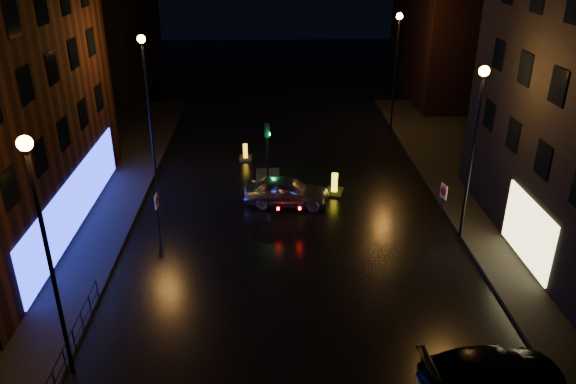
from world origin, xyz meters
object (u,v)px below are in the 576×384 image
traffic_signal (268,170)px  silver_hatchback (287,191)px  road_sign_right (443,195)px  dark_sedan (493,372)px  bollard_near (334,189)px  road_sign_left (157,205)px  bollard_far (246,156)px

traffic_signal → silver_hatchback: 3.74m
traffic_signal → road_sign_right: 10.66m
dark_sedan → bollard_near: 15.31m
road_sign_right → road_sign_left: bearing=-14.3°
road_sign_right → traffic_signal: bearing=-51.9°
silver_hatchback → bollard_near: (2.71, 1.29, -0.51)m
bollard_far → dark_sedan: bearing=-66.7°
dark_sedan → road_sign_right: road_sign_right is taller
bollard_near → bollard_far: 7.41m
bollard_far → road_sign_left: road_sign_left is taller
bollard_far → road_sign_left: 10.49m
traffic_signal → silver_hatchback: traffic_signal is taller
road_sign_right → bollard_far: bearing=-58.7°
silver_hatchback → road_sign_right: 8.06m
traffic_signal → road_sign_right: size_ratio=1.56×
bollard_far → road_sign_right: road_sign_right is taller
bollard_near → bollard_far: (-5.14, 5.33, -0.04)m
bollard_far → road_sign_left: bearing=-111.4°
silver_hatchback → bollard_far: silver_hatchback is taller
traffic_signal → bollard_far: size_ratio=2.94×
dark_sedan → bollard_far: dark_sedan is taller
bollard_near → road_sign_left: bearing=-137.8°
silver_hatchback → road_sign_right: (7.57, -2.63, 0.88)m
silver_hatchback → bollard_far: (-2.43, 6.62, -0.55)m
traffic_signal → silver_hatchback: size_ratio=0.76×
bollard_far → traffic_signal: bearing=-64.5°
silver_hatchback → road_sign_left: 7.04m
road_sign_left → silver_hatchback: bearing=28.4°
bollard_near → road_sign_left: (-9.02, -4.31, 1.32)m
dark_sedan → road_sign_left: size_ratio=2.23×
dark_sedan → bollard_near: (-3.38, 14.93, -0.42)m
bollard_far → silver_hatchback: bearing=-69.4°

